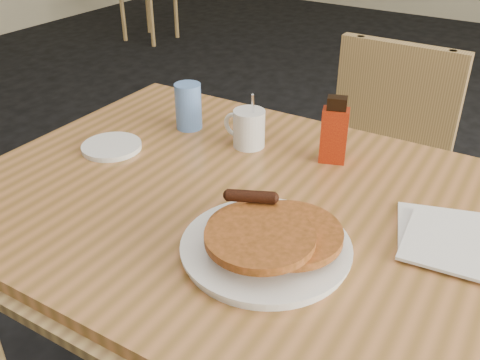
# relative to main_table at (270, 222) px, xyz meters

# --- Properties ---
(main_table) EXTENTS (1.33, 0.91, 0.75)m
(main_table) POSITION_rel_main_table_xyz_m (0.00, 0.00, 0.00)
(main_table) COLOR #AB6C3C
(main_table) RESTS_ON floor
(chair_main_far) EXTENTS (0.40, 0.40, 0.87)m
(chair_main_far) POSITION_rel_main_table_xyz_m (-0.01, 0.74, -0.19)
(chair_main_far) COLOR #AA8950
(chair_main_far) RESTS_ON floor
(pancake_plate) EXTENTS (0.30, 0.30, 0.09)m
(pancake_plate) POSITION_rel_main_table_xyz_m (0.07, -0.13, 0.06)
(pancake_plate) COLOR white
(pancake_plate) RESTS_ON main_table
(coffee_mug) EXTENTS (0.11, 0.08, 0.14)m
(coffee_mug) POSITION_rel_main_table_xyz_m (-0.18, 0.20, 0.09)
(coffee_mug) COLOR white
(coffee_mug) RESTS_ON main_table
(syrup_bottle) EXTENTS (0.07, 0.05, 0.15)m
(syrup_bottle) POSITION_rel_main_table_xyz_m (0.02, 0.24, 0.11)
(syrup_bottle) COLOR #700608
(syrup_bottle) RESTS_ON main_table
(napkin_stack) EXTENTS (0.22, 0.23, 0.01)m
(napkin_stack) POSITION_rel_main_table_xyz_m (0.33, 0.07, 0.05)
(napkin_stack) COLOR silver
(napkin_stack) RESTS_ON main_table
(blue_tumbler) EXTENTS (0.08, 0.08, 0.12)m
(blue_tumbler) POSITION_rel_main_table_xyz_m (-0.36, 0.21, 0.10)
(blue_tumbler) COLOR #5984D1
(blue_tumbler) RESTS_ON main_table
(side_saucer) EXTENTS (0.17, 0.17, 0.01)m
(side_saucer) POSITION_rel_main_table_xyz_m (-0.44, 0.01, 0.05)
(side_saucer) COLOR white
(side_saucer) RESTS_ON main_table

